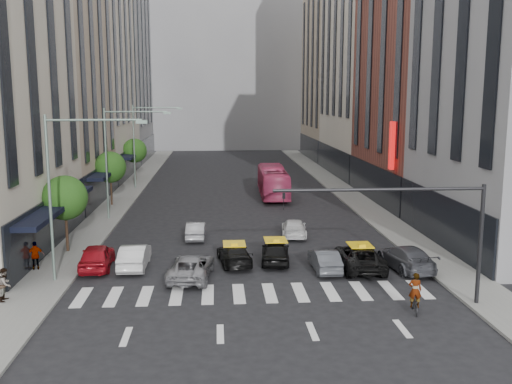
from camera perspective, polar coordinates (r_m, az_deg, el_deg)
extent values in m
plane|color=black|center=(28.60, 0.43, -11.09)|extent=(160.00, 160.00, 0.00)
cube|color=slate|center=(58.32, -13.24, -0.57)|extent=(3.00, 96.00, 0.15)
cube|color=slate|center=(59.14, 9.33, -0.30)|extent=(3.00, 96.00, 0.15)
cube|color=tan|center=(56.71, -19.63, 10.96)|extent=(8.00, 16.00, 24.00)
cube|color=beige|center=(74.61, -16.10, 15.30)|extent=(8.00, 20.00, 36.00)
cube|color=gray|center=(93.01, -13.55, 12.35)|extent=(8.00, 18.00, 30.00)
cube|color=brown|center=(57.04, 15.90, 12.14)|extent=(8.00, 18.00, 26.00)
cube|color=beige|center=(75.79, 11.09, 16.92)|extent=(8.00, 20.00, 40.00)
cube|color=tan|center=(93.73, 7.91, 11.88)|extent=(8.00, 18.00, 28.00)
cube|color=gray|center=(111.98, -3.02, 13.62)|extent=(30.00, 10.00, 36.00)
cylinder|color=black|center=(38.86, -18.42, -3.36)|extent=(0.18, 0.18, 3.15)
sphere|color=#194714|center=(38.49, -18.57, -0.55)|extent=(2.88, 2.88, 2.88)
cylinder|color=black|center=(54.22, -14.28, 0.40)|extent=(0.18, 0.18, 3.15)
sphere|color=#194714|center=(53.95, -14.37, 2.43)|extent=(2.88, 2.88, 2.88)
cylinder|color=black|center=(69.87, -11.99, 2.49)|extent=(0.18, 0.18, 3.15)
sphere|color=#194714|center=(69.66, -12.04, 4.07)|extent=(2.88, 2.88, 2.88)
cylinder|color=gray|center=(32.41, -19.92, -0.68)|extent=(0.16, 0.16, 9.00)
cylinder|color=gray|center=(31.37, -15.93, 6.94)|extent=(5.00, 0.12, 0.12)
cube|color=gray|center=(30.96, -11.36, 6.90)|extent=(0.60, 0.25, 0.18)
cylinder|color=gray|center=(47.84, -14.74, 2.73)|extent=(0.16, 0.16, 9.00)
cylinder|color=gray|center=(47.14, -11.95, 7.86)|extent=(5.00, 0.12, 0.12)
cube|color=gray|center=(46.86, -8.89, 7.82)|extent=(0.60, 0.25, 0.18)
cylinder|color=gray|center=(63.54, -12.10, 4.45)|extent=(0.16, 0.16, 9.00)
cylinder|color=gray|center=(63.02, -9.96, 8.31)|extent=(5.00, 0.12, 0.12)
cube|color=gray|center=(62.82, -7.66, 8.27)|extent=(0.60, 0.25, 0.18)
cylinder|color=black|center=(29.47, 21.50, -5.04)|extent=(0.20, 0.20, 6.00)
cylinder|color=black|center=(27.12, 12.28, 0.24)|extent=(10.00, 0.16, 0.16)
imported|color=black|center=(26.31, 2.79, -0.94)|extent=(0.13, 0.16, 0.80)
cube|color=red|center=(49.11, 13.45, 4.53)|extent=(0.30, 0.70, 4.00)
imported|color=maroon|center=(35.14, -15.64, -6.21)|extent=(2.01, 4.49, 1.50)
imported|color=silver|center=(34.81, -12.05, -6.28)|extent=(1.53, 4.33, 1.42)
imported|color=gray|center=(32.32, -6.51, -7.45)|extent=(2.73, 5.02, 1.33)
imported|color=black|center=(34.80, -2.18, -6.22)|extent=(2.28, 4.49, 1.25)
imported|color=black|center=(35.05, 1.95, -5.96)|extent=(2.06, 4.29, 1.41)
imported|color=#43464B|center=(33.78, 6.89, -6.75)|extent=(1.43, 3.92, 1.28)
imported|color=black|center=(34.38, 10.32, -6.42)|extent=(2.52, 5.20, 1.43)
imported|color=#46474E|center=(34.88, 14.77, -6.36)|extent=(2.58, 5.11, 1.42)
imported|color=#A9A9AE|center=(41.05, -6.03, -3.83)|extent=(1.37, 3.75, 1.23)
imported|color=white|center=(41.66, 3.82, -3.59)|extent=(2.14, 4.40, 1.23)
imported|color=#C43966|center=(57.77, 1.71, 1.03)|extent=(2.78, 10.93, 3.03)
imported|color=black|center=(28.40, 15.56, -10.72)|extent=(0.81, 1.65, 0.83)
imported|color=gray|center=(27.99, 15.67, -8.30)|extent=(0.68, 0.50, 1.69)
imported|color=gray|center=(30.90, -23.81, -8.44)|extent=(0.62, 0.80, 1.64)
imported|color=gray|center=(35.54, -21.19, -5.95)|extent=(1.05, 0.69, 1.66)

